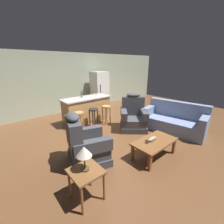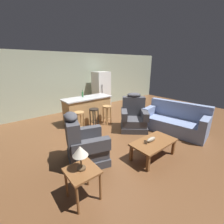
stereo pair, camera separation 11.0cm
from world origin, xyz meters
name	(u,v)px [view 2 (the right image)]	position (x,y,z in m)	size (l,w,h in m)	color
ground_plane	(110,133)	(0.00, 0.00, 0.00)	(12.00, 12.00, 0.00)	brown
back_wall	(67,83)	(0.00, 3.12, 1.30)	(12.00, 0.05, 2.60)	#9EA88E
coffee_table	(154,143)	(0.02, -1.63, 0.36)	(1.10, 0.60, 0.42)	brown
fish_figurine	(150,140)	(-0.06, -1.58, 0.46)	(0.34, 0.10, 0.10)	#4C3823
couch	(175,121)	(1.76, -1.19, 0.34)	(1.16, 2.02, 0.94)	#707FA3
recliner_near_lamp	(83,145)	(-1.33, -0.74, 0.42)	(1.05, 1.05, 1.20)	#3D3D42
recliner_near_island	(134,117)	(0.88, -0.18, 0.42)	(1.19, 1.19, 1.20)	#3D3D42
end_table	(82,175)	(-1.83, -1.61, 0.46)	(0.48, 0.48, 0.56)	brown
table_lamp	(80,152)	(-1.82, -1.58, 0.87)	(0.24, 0.24, 0.41)	#4C3823
kitchen_island	(88,110)	(0.00, 1.35, 0.48)	(1.80, 0.70, 0.95)	#AD7F4C
bar_stool_left	(79,118)	(-0.67, 0.72, 0.47)	(0.32, 0.32, 0.68)	#A87A47
bar_stool_middle	(94,115)	(-0.12, 0.72, 0.47)	(0.32, 0.32, 0.68)	black
bar_stool_right	(107,111)	(0.44, 0.72, 0.47)	(0.32, 0.32, 0.68)	#A87A47
refrigerator	(101,90)	(1.48, 2.55, 0.88)	(0.70, 0.69, 1.76)	white
bottle_tall_green	(83,94)	(-0.10, 1.49, 1.05)	(0.06, 0.06, 0.26)	#2D6B38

